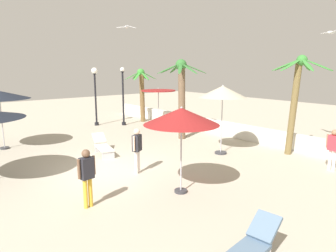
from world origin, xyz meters
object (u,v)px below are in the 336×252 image
object	(u,v)px
lounge_chair_0	(249,249)
lamp_post_1	(123,94)
patio_umbrella_3	(181,117)
lounge_chair_1	(103,145)
palm_tree_2	(297,91)
seagull_0	(127,27)
guest_2	(137,146)
guest_1	(87,173)
seagull_1	(331,32)
patio_umbrella_0	(223,92)
palm_tree_3	(142,88)
palm_tree_1	(181,89)
patio_umbrella_4	(158,93)
guest_0	(333,146)
lamp_post_0	(95,87)

from	to	relation	value
lounge_chair_0	lamp_post_1	bearing A→B (deg)	157.87
patio_umbrella_3	lounge_chair_1	world-z (taller)	patio_umbrella_3
palm_tree_2	seagull_0	world-z (taller)	seagull_0
guest_2	seagull_0	world-z (taller)	seagull_0
guest_1	seagull_1	bearing A→B (deg)	82.48
patio_umbrella_0	patio_umbrella_3	size ratio (longest dim) A/B	1.14
patio_umbrella_0	palm_tree_3	size ratio (longest dim) A/B	0.83
palm_tree_1	lamp_post_1	bearing A→B (deg)	-175.52
lounge_chair_0	guest_2	world-z (taller)	guest_2
patio_umbrella_4	lounge_chair_0	distance (m)	14.19
patio_umbrella_3	patio_umbrella_4	distance (m)	10.25
patio_umbrella_0	seagull_0	world-z (taller)	seagull_0
patio_umbrella_3	guest_0	xyz separation A→B (m)	(2.12, 5.81, -1.46)
patio_umbrella_0	seagull_1	bearing A→B (deg)	54.60
patio_umbrella_0	lamp_post_0	xyz separation A→B (m)	(-9.99, -1.28, -0.24)
lamp_post_0	guest_1	bearing A→B (deg)	-27.26
palm_tree_1	palm_tree_2	size ratio (longest dim) A/B	0.98
patio_umbrella_4	palm_tree_1	distance (m)	3.06
palm_tree_3	guest_1	bearing A→B (deg)	-40.62
patio_umbrella_3	palm_tree_1	size ratio (longest dim) A/B	0.63
palm_tree_2	guest_1	world-z (taller)	palm_tree_2
lounge_chair_1	guest_2	xyz separation A→B (m)	(3.14, -0.18, 0.63)
lounge_chair_0	seagull_0	world-z (taller)	seagull_0
lamp_post_1	palm_tree_3	bearing A→B (deg)	103.55
patio_umbrella_0	seagull_1	xyz separation A→B (m)	(2.73, 3.84, 2.60)
patio_umbrella_4	lounge_chair_0	xyz separation A→B (m)	(12.17, -7.05, -1.90)
guest_0	guest_2	xyz separation A→B (m)	(-4.49, -5.89, 0.06)
patio_umbrella_0	lamp_post_1	distance (m)	8.91
palm_tree_3	guest_2	xyz separation A→B (m)	(9.10, -6.43, -1.37)
palm_tree_1	seagull_1	xyz separation A→B (m)	(6.18, 3.22, 2.68)
lamp_post_0	lamp_post_1	distance (m)	1.90
palm_tree_2	patio_umbrella_0	bearing A→B (deg)	-132.89
guest_1	lamp_post_0	bearing A→B (deg)	152.74
lounge_chair_1	seagull_1	xyz separation A→B (m)	(6.09, 8.09, 5.02)
palm_tree_2	lounge_chair_0	size ratio (longest dim) A/B	2.30
lamp_post_1	palm_tree_1	bearing A→B (deg)	4.48
patio_umbrella_0	lounge_chair_1	size ratio (longest dim) A/B	1.62
patio_umbrella_4	palm_tree_1	world-z (taller)	palm_tree_1
guest_2	seagull_0	size ratio (longest dim) A/B	1.64
patio_umbrella_3	palm_tree_2	xyz separation A→B (m)	(0.02, 6.69, 0.45)
patio_umbrella_3	lounge_chair_0	world-z (taller)	patio_umbrella_3
patio_umbrella_3	palm_tree_1	xyz separation A→B (m)	(-5.60, 4.98, 0.30)
lamp_post_0	palm_tree_3	bearing A→B (deg)	78.60
guest_2	palm_tree_3	bearing A→B (deg)	144.73
palm_tree_1	lamp_post_0	world-z (taller)	palm_tree_1
guest_0	seagull_1	size ratio (longest dim) A/B	1.44
patio_umbrella_4	lamp_post_0	size ratio (longest dim) A/B	0.68
guest_2	lamp_post_1	bearing A→B (deg)	151.92
palm_tree_2	guest_2	xyz separation A→B (m)	(-2.40, -6.76, -1.85)
patio_umbrella_0	lounge_chair_0	distance (m)	8.51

